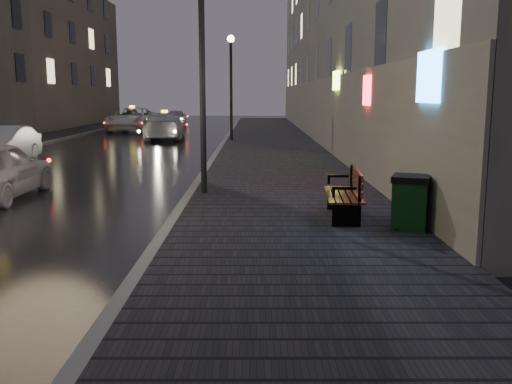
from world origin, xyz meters
TOP-DOWN VIEW (x-y plane):
  - ground at (0.00, 0.00)m, footprint 120.00×120.00m
  - sidewalk at (3.90, 21.00)m, footprint 4.60×58.00m
  - curb at (1.50, 21.00)m, footprint 0.20×58.00m
  - sidewalk_far at (-8.70, 21.00)m, footprint 2.40×58.00m
  - curb_far at (-7.40, 21.00)m, footprint 0.20×58.00m
  - building_near at (7.10, 25.00)m, footprint 1.80×50.00m
  - building_far_c at (-13.50, 39.00)m, footprint 6.00×22.00m
  - lamp_near at (1.85, 6.00)m, footprint 0.36×0.36m
  - lamp_far at (1.85, 22.00)m, footprint 0.36×0.36m
  - bench at (4.85, 3.18)m, footprint 0.77×1.89m
  - trash_bin at (5.80, 2.21)m, footprint 0.80×0.80m
  - car_left_mid at (-5.87, 12.46)m, footprint 1.61×4.25m
  - taxi_mid at (-1.95, 24.28)m, footprint 2.48×5.28m
  - taxi_far at (-5.31, 31.59)m, footprint 2.97×5.89m
  - car_far at (-3.16, 37.83)m, footprint 2.02×4.03m

SIDE VIEW (x-z plane):
  - ground at x=0.00m, z-range 0.00..0.00m
  - sidewalk at x=3.90m, z-range 0.00..0.15m
  - curb at x=1.50m, z-range 0.00..0.15m
  - sidewalk_far at x=-8.70m, z-range 0.00..0.15m
  - curb_far at x=-7.40m, z-range 0.00..0.15m
  - bench at x=4.85m, z-range 0.15..1.10m
  - trash_bin at x=5.80m, z-range 0.16..1.12m
  - car_far at x=-3.16m, z-range 0.00..1.32m
  - car_left_mid at x=-5.87m, z-range 0.00..1.38m
  - taxi_mid at x=-1.95m, z-range 0.00..1.49m
  - taxi_far at x=-5.31m, z-range 0.00..1.60m
  - lamp_near at x=1.85m, z-range 0.85..6.13m
  - lamp_far at x=1.85m, z-range 0.85..6.13m
  - building_far_c at x=-13.50m, z-range 0.00..11.00m
  - building_near at x=7.10m, z-range 0.00..13.00m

